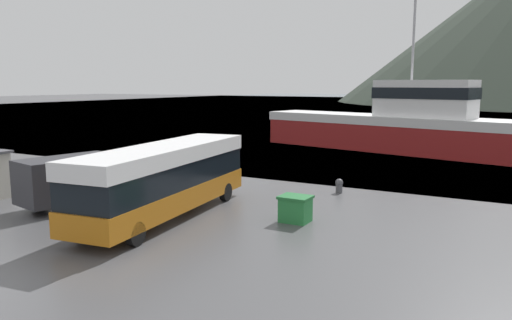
# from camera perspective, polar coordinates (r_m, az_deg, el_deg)

# --- Properties ---
(water_surface) EXTENTS (240.00, 240.00, 0.00)m
(water_surface) POSITION_cam_1_polar(r_m,az_deg,el_deg) (147.25, 23.55, 5.77)
(water_surface) COLOR slate
(water_surface) RESTS_ON ground
(tour_bus) EXTENTS (3.77, 11.00, 3.15)m
(tour_bus) POSITION_cam_1_polar(r_m,az_deg,el_deg) (21.92, -10.39, -1.94)
(tour_bus) COLOR #B26614
(tour_bus) RESTS_ON ground
(delivery_van) EXTENTS (3.49, 6.68, 2.37)m
(delivery_van) POSITION_cam_1_polar(r_m,az_deg,el_deg) (25.40, -19.38, -2.03)
(delivery_van) COLOR #2D2D33
(delivery_van) RESTS_ON ground
(fishing_boat) EXTENTS (25.08, 9.75, 12.73)m
(fishing_boat) POSITION_cam_1_polar(r_m,az_deg,el_deg) (44.24, 16.19, 3.89)
(fishing_boat) COLOR maroon
(fishing_boat) RESTS_ON water_surface
(storage_bin) EXTENTS (1.30, 1.07, 1.11)m
(storage_bin) POSITION_cam_1_polar(r_m,az_deg,el_deg) (21.17, 4.52, -5.56)
(storage_bin) COLOR #287F3D
(storage_bin) RESTS_ON ground
(mooring_bollard) EXTENTS (0.41, 0.41, 0.76)m
(mooring_bollard) POSITION_cam_1_polar(r_m,az_deg,el_deg) (26.99, 9.48, -2.87)
(mooring_bollard) COLOR #4C4C51
(mooring_bollard) RESTS_ON ground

